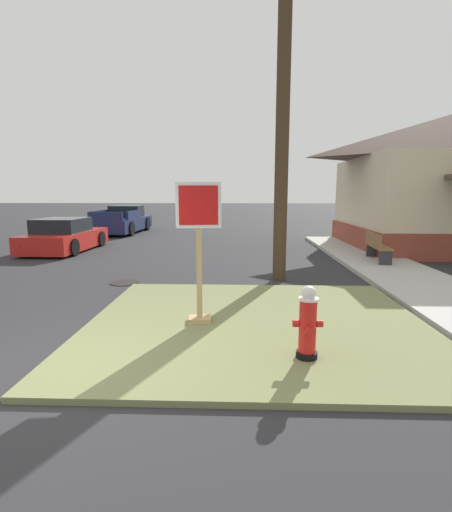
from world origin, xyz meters
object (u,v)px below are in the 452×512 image
at_px(parked_sedan_red, 65,237).
at_px(pickup_truck_navy, 123,222).
at_px(stop_sign, 199,256).
at_px(manhole_cover, 125,283).
at_px(utility_pole, 284,60).
at_px(street_bench, 377,245).
at_px(fire_hydrant, 308,324).

height_order(parked_sedan_red, pickup_truck_navy, pickup_truck_navy).
xyz_separation_m(stop_sign, pickup_truck_navy, (-5.82, 14.81, -0.56)).
xyz_separation_m(manhole_cover, utility_pole, (3.82, 0.47, 5.22)).
relative_size(stop_sign, pickup_truck_navy, 0.44).
distance_m(stop_sign, street_bench, 7.53).
xyz_separation_m(street_bench, utility_pole, (-3.22, -2.25, 4.63)).
relative_size(manhole_cover, pickup_truck_navy, 0.14).
xyz_separation_m(stop_sign, parked_sedan_red, (-6.01, 8.09, -0.64)).
height_order(pickup_truck_navy, street_bench, pickup_truck_navy).
height_order(pickup_truck_navy, utility_pole, utility_pole).
bearing_deg(street_bench, utility_pole, -145.06).
xyz_separation_m(manhole_cover, street_bench, (7.05, 2.72, 0.58)).
bearing_deg(stop_sign, parked_sedan_red, 126.62).
relative_size(stop_sign, utility_pole, 0.22).
bearing_deg(stop_sign, fire_hydrant, -40.71).
distance_m(manhole_cover, utility_pole, 6.48).
relative_size(fire_hydrant, manhole_cover, 1.36).
distance_m(street_bench, utility_pole, 6.08).
distance_m(manhole_cover, pickup_truck_navy, 12.39).
relative_size(stop_sign, street_bench, 1.36).
bearing_deg(street_bench, stop_sign, -130.52).
height_order(parked_sedan_red, street_bench, parked_sedan_red).
relative_size(manhole_cover, parked_sedan_red, 0.17).
height_order(manhole_cover, utility_pole, utility_pole).
xyz_separation_m(fire_hydrant, stop_sign, (-1.52, 1.31, 0.65)).
height_order(fire_hydrant, manhole_cover, fire_hydrant).
bearing_deg(parked_sedan_red, street_bench, -12.33).
bearing_deg(manhole_cover, stop_sign, -54.01).
distance_m(fire_hydrant, utility_pole, 6.69).
height_order(manhole_cover, parked_sedan_red, parked_sedan_red).
bearing_deg(street_bench, fire_hydrant, -115.58).
relative_size(stop_sign, manhole_cover, 3.24).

